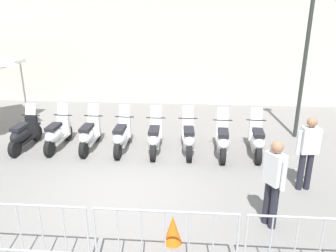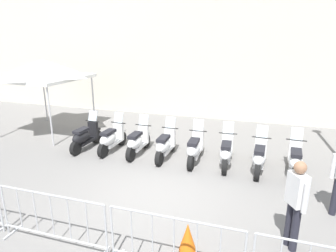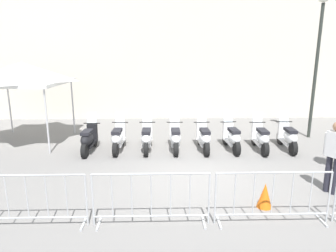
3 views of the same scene
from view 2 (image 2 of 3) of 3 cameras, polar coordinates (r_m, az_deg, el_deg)
ground_plane at (r=7.59m, az=-2.49°, el=-13.02°), size 120.00×120.00×0.00m
motorcycle_0 at (r=10.60m, az=-15.58°, el=-2.03°), size 0.56×1.72×1.24m
motorcycle_1 at (r=10.21m, az=-10.77°, el=-2.43°), size 0.56×1.72×1.24m
motorcycle_2 at (r=9.80m, az=-5.83°, el=-3.04°), size 0.56×1.72×1.24m
motorcycle_3 at (r=9.45m, az=-0.57°, el=-3.71°), size 0.56×1.72×1.24m
motorcycle_4 at (r=9.20m, az=5.08°, el=-4.38°), size 0.56×1.73×1.24m
motorcycle_5 at (r=9.08m, az=11.04°, el=-4.93°), size 0.59×1.72×1.24m
motorcycle_6 at (r=8.95m, az=17.01°, el=-5.71°), size 0.56×1.72×1.24m
motorcycle_7 at (r=9.08m, az=23.05°, el=-6.03°), size 0.56×1.72×1.24m
barrier_segment_2 at (r=6.15m, az=-21.16°, el=-16.38°), size 2.25×0.55×1.07m
barrier_segment_3 at (r=5.20m, az=1.13°, el=-21.94°), size 2.25×0.55×1.07m
officer_by_barriers at (r=5.92m, az=23.17°, el=-12.90°), size 0.38×0.47×1.73m
canopy_tent at (r=12.71m, az=-22.77°, el=9.92°), size 2.88×2.88×2.91m
traffic_cone at (r=5.80m, az=3.78°, el=-20.36°), size 0.32×0.32×0.55m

